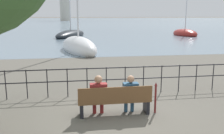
{
  "coord_description": "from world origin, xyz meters",
  "views": [
    {
      "loc": [
        -1.14,
        -6.95,
        2.9
      ],
      "look_at": [
        0.0,
        0.5,
        1.34
      ],
      "focal_mm": 40.0,
      "sensor_mm": 36.0,
      "label": 1
    }
  ],
  "objects_px": {
    "seated_person_left": "(98,93)",
    "sailboat_1": "(185,33)",
    "seated_person_right": "(130,92)",
    "sailboat_0": "(71,35)",
    "closed_umbrella": "(156,96)",
    "park_bench": "(115,101)",
    "sailboat_3": "(79,47)"
  },
  "relations": [
    {
      "from": "seated_person_right",
      "to": "sailboat_3",
      "type": "height_order",
      "value": "sailboat_3"
    },
    {
      "from": "seated_person_right",
      "to": "sailboat_1",
      "type": "distance_m",
      "value": 31.48
    },
    {
      "from": "closed_umbrella",
      "to": "seated_person_left",
      "type": "bearing_deg",
      "value": 177.15
    },
    {
      "from": "park_bench",
      "to": "sailboat_1",
      "type": "bearing_deg",
      "value": 61.71
    },
    {
      "from": "sailboat_0",
      "to": "closed_umbrella",
      "type": "bearing_deg",
      "value": -63.43
    },
    {
      "from": "seated_person_right",
      "to": "park_bench",
      "type": "bearing_deg",
      "value": -170.31
    },
    {
      "from": "park_bench",
      "to": "seated_person_right",
      "type": "relative_size",
      "value": 1.83
    },
    {
      "from": "park_bench",
      "to": "closed_umbrella",
      "type": "height_order",
      "value": "closed_umbrella"
    },
    {
      "from": "seated_person_left",
      "to": "sailboat_3",
      "type": "relative_size",
      "value": 0.12
    },
    {
      "from": "seated_person_right",
      "to": "sailboat_0",
      "type": "distance_m",
      "value": 28.56
    },
    {
      "from": "seated_person_right",
      "to": "sailboat_3",
      "type": "bearing_deg",
      "value": 95.39
    },
    {
      "from": "park_bench",
      "to": "seated_person_left",
      "type": "xyz_separation_m",
      "value": [
        -0.48,
        0.08,
        0.23
      ]
    },
    {
      "from": "closed_umbrella",
      "to": "sailboat_3",
      "type": "bearing_deg",
      "value": 98.55
    },
    {
      "from": "seated_person_left",
      "to": "sailboat_3",
      "type": "height_order",
      "value": "sailboat_3"
    },
    {
      "from": "seated_person_right",
      "to": "sailboat_1",
      "type": "height_order",
      "value": "sailboat_1"
    },
    {
      "from": "seated_person_left",
      "to": "sailboat_0",
      "type": "relative_size",
      "value": 0.14
    },
    {
      "from": "sailboat_1",
      "to": "sailboat_3",
      "type": "bearing_deg",
      "value": -142.83
    },
    {
      "from": "sailboat_0",
      "to": "sailboat_3",
      "type": "distance_m",
      "value": 15.18
    },
    {
      "from": "sailboat_1",
      "to": "closed_umbrella",
      "type": "bearing_deg",
      "value": -121.73
    },
    {
      "from": "seated_person_left",
      "to": "sailboat_1",
      "type": "xyz_separation_m",
      "value": [
        15.53,
        27.9,
        -0.36
      ]
    },
    {
      "from": "seated_person_left",
      "to": "sailboat_1",
      "type": "distance_m",
      "value": 31.93
    },
    {
      "from": "seated_person_left",
      "to": "sailboat_0",
      "type": "distance_m",
      "value": 28.51
    },
    {
      "from": "seated_person_right",
      "to": "sailboat_0",
      "type": "bearing_deg",
      "value": 94.05
    },
    {
      "from": "sailboat_1",
      "to": "sailboat_3",
      "type": "distance_m",
      "value": 21.52
    },
    {
      "from": "park_bench",
      "to": "sailboat_0",
      "type": "relative_size",
      "value": 0.24
    },
    {
      "from": "seated_person_left",
      "to": "sailboat_1",
      "type": "height_order",
      "value": "sailboat_1"
    },
    {
      "from": "seated_person_right",
      "to": "sailboat_3",
      "type": "xyz_separation_m",
      "value": [
        -1.26,
        13.32,
        -0.26
      ]
    },
    {
      "from": "seated_person_right",
      "to": "sailboat_3",
      "type": "relative_size",
      "value": 0.12
    },
    {
      "from": "seated_person_right",
      "to": "closed_umbrella",
      "type": "height_order",
      "value": "seated_person_right"
    },
    {
      "from": "park_bench",
      "to": "sailboat_3",
      "type": "distance_m",
      "value": 13.43
    },
    {
      "from": "closed_umbrella",
      "to": "sailboat_0",
      "type": "relative_size",
      "value": 0.11
    },
    {
      "from": "seated_person_left",
      "to": "closed_umbrella",
      "type": "height_order",
      "value": "seated_person_left"
    }
  ]
}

